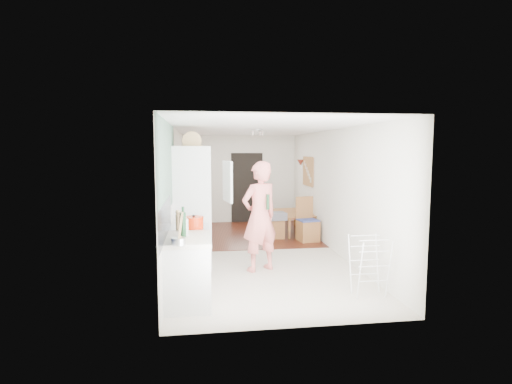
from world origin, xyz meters
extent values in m
cube|color=beige|center=(0.00, 0.00, 0.00)|extent=(3.20, 7.00, 0.01)
cube|color=#562314|center=(0.00, 1.85, 0.01)|extent=(3.20, 3.30, 0.01)
cube|color=slate|center=(-1.59, -2.00, 1.85)|extent=(0.02, 3.00, 1.30)
cube|color=black|center=(-1.59, -2.55, 1.15)|extent=(0.02, 1.90, 0.50)
cube|color=black|center=(0.20, 3.48, 1.00)|extent=(0.90, 0.04, 2.00)
cube|color=silver|center=(-1.30, -2.55, 0.43)|extent=(0.60, 0.90, 0.86)
cube|color=white|center=(-1.30, -2.55, 0.89)|extent=(0.62, 0.92, 0.06)
cube|color=silver|center=(-1.30, -1.80, 0.44)|extent=(0.60, 0.60, 0.88)
cube|color=silver|center=(-1.30, -1.80, 0.90)|extent=(0.60, 0.60, 0.04)
cube|color=silver|center=(-1.27, -0.78, 1.07)|extent=(0.66, 0.66, 2.15)
cube|color=silver|center=(-0.66, -1.08, 1.55)|extent=(0.14, 0.56, 0.70)
cube|color=white|center=(-0.96, -0.78, 1.55)|extent=(0.02, 0.52, 0.66)
cube|color=tan|center=(1.58, 1.90, 1.55)|extent=(0.03, 0.90, 0.70)
cube|color=#965336|center=(1.57, 1.90, 1.55)|extent=(0.00, 0.94, 0.74)
cone|color=maroon|center=(1.54, 2.55, 1.75)|extent=(0.18, 0.18, 0.16)
imported|color=#EB776F|center=(-0.12, -1.19, 1.12)|extent=(0.97, 0.84, 2.24)
imported|color=#965336|center=(1.19, 1.83, 0.22)|extent=(0.89, 1.36, 0.45)
cube|color=slate|center=(0.65, 1.20, 0.54)|extent=(0.41, 0.41, 0.17)
cylinder|color=red|center=(-1.23, -1.93, 1.01)|extent=(0.33, 0.33, 0.17)
cylinder|color=silver|center=(-1.40, -2.98, 0.96)|extent=(0.18, 0.18, 0.09)
cylinder|color=#153B1E|center=(0.00, -1.31, 1.21)|extent=(0.06, 0.06, 0.26)
cylinder|color=#153B1E|center=(-1.36, -2.51, 1.08)|extent=(0.10, 0.10, 0.33)
cylinder|color=#153B1E|center=(-1.35, -2.45, 1.05)|extent=(0.06, 0.06, 0.27)
cylinder|color=beige|center=(-1.34, -2.45, 1.04)|extent=(0.10, 0.10, 0.23)
cylinder|color=#D4B679|center=(-1.46, -2.02, 1.03)|extent=(0.07, 0.07, 0.23)
cylinder|color=#D4B679|center=(-1.40, -2.16, 1.03)|extent=(0.08, 0.08, 0.23)
camera|label=1|loc=(-1.11, -7.89, 2.08)|focal=28.00mm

